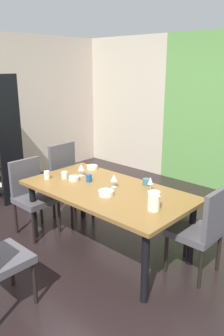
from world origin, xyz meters
TOP-DOWN VIEW (x-y plane):
  - ground_plane at (0.00, 0.00)m, footprint 5.23×5.32m
  - back_panel_interior at (-1.64, 2.61)m, footprint 1.94×0.10m
  - dining_table at (0.40, -0.08)m, footprint 1.87×0.99m
  - chair_right_far at (1.39, 0.22)m, footprint 0.44×0.44m
  - chair_left_far at (-0.60, 0.22)m, footprint 0.45×0.44m
  - chair_left_near at (-0.59, -0.37)m, footprint 0.45×0.44m
  - wine_glass_near_shelf at (0.79, 0.18)m, footprint 0.06×0.06m
  - wine_glass_center at (0.42, 0.02)m, footprint 0.08×0.08m
  - wine_glass_right at (-0.14, 0.04)m, footprint 0.08×0.08m
  - serving_bowl_rear at (-0.23, 0.31)m, footprint 0.14×0.14m
  - serving_bowl_near_window at (0.52, -0.21)m, footprint 0.16×0.16m
  - serving_bowl_corner at (-0.06, -0.14)m, footprint 0.12×0.12m
  - cup_front at (-0.20, -0.16)m, footprint 0.07×0.07m
  - cup_east at (0.09, -0.04)m, footprint 0.07×0.07m
  - cup_north at (-0.34, -0.31)m, footprint 0.07×0.07m
  - cup_south at (0.64, 0.31)m, footprint 0.08×0.08m
  - pitcher_west at (1.09, -0.17)m, footprint 0.13×0.11m

SIDE VIEW (x-z plane):
  - ground_plane at x=0.00m, z-range -0.02..0.00m
  - chair_left_near at x=-0.59m, z-range 0.06..0.98m
  - chair_right_far at x=1.39m, z-range 0.06..0.99m
  - chair_left_far at x=-0.60m, z-range 0.04..1.06m
  - dining_table at x=0.40m, z-range 0.29..1.04m
  - serving_bowl_rear at x=-0.23m, z-range 0.74..0.79m
  - serving_bowl_corner at x=-0.06m, z-range 0.74..0.80m
  - serving_bowl_near_window at x=0.52m, z-range 0.74..0.80m
  - cup_south at x=0.64m, z-range 0.74..0.82m
  - cup_front at x=-0.20m, z-range 0.74..0.83m
  - cup_east at x=0.09m, z-range 0.74..0.83m
  - cup_north at x=-0.34m, z-range 0.74..0.84m
  - pitcher_west at x=1.09m, z-range 0.75..0.93m
  - wine_glass_right at x=-0.14m, z-range 0.77..0.92m
  - wine_glass_center at x=0.42m, z-range 0.78..0.92m
  - wine_glass_near_shelf at x=0.79m, z-range 0.78..0.94m
  - back_panel_interior at x=-1.64m, z-range 0.00..2.54m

